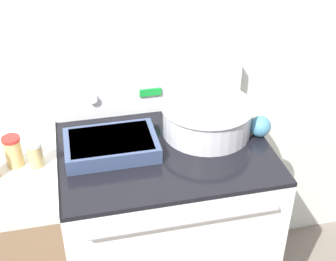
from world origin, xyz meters
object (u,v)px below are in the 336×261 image
(spice_jar_red_cap, at_px, (13,151))
(ladle, at_px, (259,126))
(mixing_bowl, at_px, (207,116))
(spice_jar_white_cap, at_px, (35,154))
(casserole_dish, at_px, (111,144))

(spice_jar_red_cap, bearing_deg, ladle, 0.87)
(mixing_bowl, relative_size, spice_jar_white_cap, 3.75)
(casserole_dish, height_order, spice_jar_white_cap, spice_jar_white_cap)
(ladle, height_order, spice_jar_red_cap, spice_jar_red_cap)
(mixing_bowl, height_order, spice_jar_red_cap, same)
(mixing_bowl, bearing_deg, casserole_dish, -171.98)
(ladle, bearing_deg, casserole_dish, 179.27)
(ladle, bearing_deg, mixing_bowl, 162.65)
(spice_jar_red_cap, bearing_deg, spice_jar_white_cap, -16.48)
(casserole_dish, bearing_deg, mixing_bowl, 8.02)
(mixing_bowl, bearing_deg, spice_jar_red_cap, -174.07)
(casserole_dish, xyz_separation_m, spice_jar_white_cap, (-0.27, -0.04, 0.03))
(ladle, bearing_deg, spice_jar_red_cap, -179.13)
(spice_jar_white_cap, xyz_separation_m, spice_jar_red_cap, (-0.07, 0.02, 0.01))
(casserole_dish, xyz_separation_m, ladle, (0.58, -0.01, 0.01))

